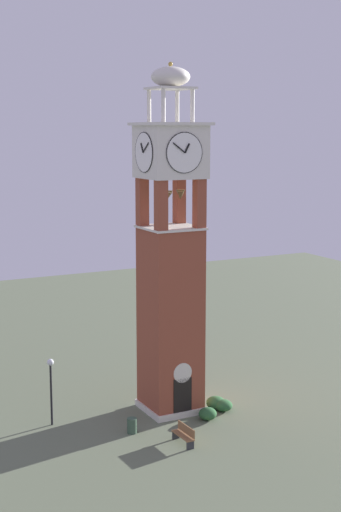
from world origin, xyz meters
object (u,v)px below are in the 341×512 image
(clock_tower, at_px, (171,269))
(lamp_post, at_px, (51,379))
(trash_bin, at_px, (132,426))
(park_bench, at_px, (184,435))

(clock_tower, xyz_separation_m, lamp_post, (-6.62, 0.91, -5.45))
(clock_tower, distance_m, trash_bin, 8.51)
(clock_tower, bearing_deg, park_bench, -109.02)
(park_bench, xyz_separation_m, trash_bin, (-1.75, 2.42, -0.08))
(park_bench, bearing_deg, clock_tower, 70.98)
(park_bench, distance_m, trash_bin, 2.99)
(park_bench, bearing_deg, trash_bin, 125.92)
(clock_tower, distance_m, park_bench, 8.85)
(clock_tower, distance_m, lamp_post, 8.63)
(park_bench, relative_size, lamp_post, 0.44)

